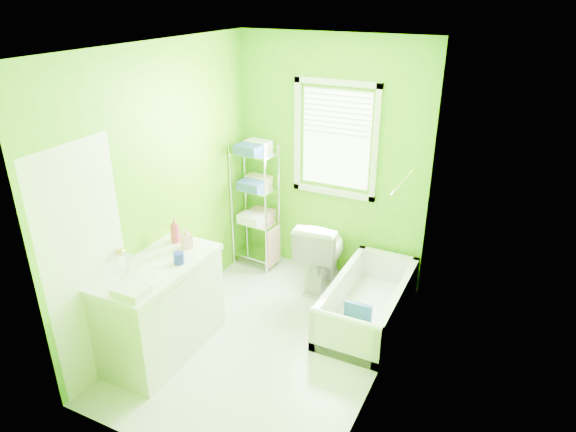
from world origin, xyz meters
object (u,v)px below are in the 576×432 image
at_px(toilet, 322,251).
at_px(wire_shelf_unit, 256,193).
at_px(bathtub, 366,309).
at_px(vanity, 161,306).

relative_size(toilet, wire_shelf_unit, 0.54).
bearing_deg(toilet, bathtub, 139.17).
relative_size(bathtub, wire_shelf_unit, 0.95).
relative_size(vanity, wire_shelf_unit, 0.78).
xyz_separation_m(bathtub, wire_shelf_unit, (-1.50, 0.55, 0.74)).
distance_m(bathtub, wire_shelf_unit, 1.77).
height_order(toilet, wire_shelf_unit, wire_shelf_unit).
xyz_separation_m(bathtub, vanity, (-1.49, -1.19, 0.31)).
bearing_deg(toilet, wire_shelf_unit, -11.79).
bearing_deg(bathtub, wire_shelf_unit, 160.01).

